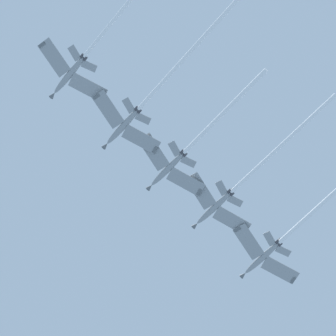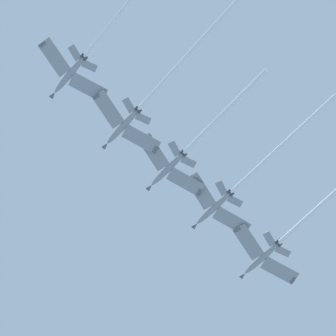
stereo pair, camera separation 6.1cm
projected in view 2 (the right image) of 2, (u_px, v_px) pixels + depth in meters
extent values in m
ellipsoid|color=gray|center=(70.00, 75.00, 173.80)|extent=(9.66, 9.43, 4.68)
cone|color=#595E60|center=(53.00, 95.00, 176.27)|extent=(2.18, 2.17, 1.60)
ellipsoid|color=black|center=(65.00, 80.00, 175.13)|extent=(2.81, 2.76, 1.65)
cube|color=gray|center=(54.00, 57.00, 172.98)|extent=(9.50, 7.74, 1.21)
cube|color=#595E60|center=(42.00, 44.00, 172.64)|extent=(1.52, 1.86, 0.62)
cube|color=gray|center=(88.00, 87.00, 173.85)|extent=(7.55, 9.55, 1.21)
cube|color=#595E60|center=(102.00, 98.00, 174.19)|extent=(1.87, 1.49, 0.62)
cube|color=gray|center=(75.00, 53.00, 171.77)|extent=(4.01, 3.25, 0.66)
cube|color=gray|center=(89.00, 66.00, 172.15)|extent=(3.17, 4.01, 0.66)
cube|color=#595E60|center=(83.00, 59.00, 173.33)|extent=(2.35, 2.28, 3.36)
cylinder|color=#38383D|center=(83.00, 56.00, 171.54)|extent=(1.41, 1.40, 1.05)
cylinder|color=#38383D|center=(85.00, 58.00, 171.61)|extent=(1.41, 1.40, 1.05)
cylinder|color=white|center=(126.00, 6.00, 165.79)|extent=(22.21, 21.56, 9.62)
ellipsoid|color=gray|center=(123.00, 126.00, 174.56)|extent=(9.56, 9.49, 4.83)
cone|color=#595E60|center=(106.00, 145.00, 177.10)|extent=(2.18, 2.18, 1.62)
ellipsoid|color=black|center=(118.00, 132.00, 175.91)|extent=(2.79, 2.78, 1.68)
cube|color=gray|center=(108.00, 109.00, 173.72)|extent=(9.51, 7.66, 1.25)
cube|color=#595E60|center=(96.00, 96.00, 173.37)|extent=(1.51, 1.86, 0.64)
cube|color=gray|center=(141.00, 139.00, 174.61)|extent=(7.61, 9.52, 1.25)
cube|color=#595E60|center=(155.00, 150.00, 174.95)|extent=(1.87, 1.50, 0.64)
cube|color=gray|center=(129.00, 105.00, 172.47)|extent=(4.01, 3.22, 0.68)
cube|color=gray|center=(143.00, 118.00, 172.85)|extent=(3.20, 4.01, 0.68)
cube|color=#595E60|center=(137.00, 111.00, 174.03)|extent=(2.34, 2.32, 3.38)
cylinder|color=#38383D|center=(137.00, 108.00, 172.23)|extent=(1.41, 1.41, 1.06)
cylinder|color=#38383D|center=(139.00, 111.00, 172.30)|extent=(1.41, 1.41, 1.06)
cylinder|color=white|center=(188.00, 55.00, 165.53)|extent=(24.74, 24.52, 11.27)
ellipsoid|color=gray|center=(168.00, 169.00, 176.57)|extent=(9.48, 9.58, 4.78)
cone|color=#595E60|center=(150.00, 187.00, 179.07)|extent=(2.17, 2.18, 1.61)
ellipsoid|color=black|center=(163.00, 174.00, 177.91)|extent=(2.78, 2.80, 1.67)
cube|color=gray|center=(154.00, 152.00, 175.73)|extent=(9.53, 7.59, 1.23)
cube|color=#595E60|center=(142.00, 139.00, 175.38)|extent=(1.50, 1.87, 0.64)
cube|color=gray|center=(186.00, 182.00, 176.62)|extent=(7.68, 9.51, 1.23)
cube|color=#595E60|center=(199.00, 192.00, 176.97)|extent=(1.86, 1.51, 0.64)
cube|color=gray|center=(175.00, 149.00, 174.50)|extent=(4.01, 3.19, 0.67)
cube|color=gray|center=(188.00, 162.00, 174.89)|extent=(3.23, 4.01, 0.67)
cube|color=#595E60|center=(182.00, 154.00, 176.07)|extent=(2.31, 2.34, 3.38)
cylinder|color=#38383D|center=(182.00, 152.00, 174.27)|extent=(1.40, 1.41, 1.06)
cylinder|color=#38383D|center=(185.00, 154.00, 174.34)|extent=(1.40, 1.41, 1.06)
cylinder|color=white|center=(224.00, 113.00, 169.03)|extent=(19.66, 19.93, 9.08)
ellipsoid|color=gray|center=(214.00, 208.00, 178.31)|extent=(9.43, 9.71, 4.46)
cone|color=#595E60|center=(195.00, 225.00, 180.63)|extent=(2.15, 2.17, 1.58)
ellipsoid|color=black|center=(208.00, 213.00, 179.60)|extent=(2.76, 2.81, 1.60)
cube|color=gray|center=(201.00, 191.00, 177.49)|extent=(9.56, 7.54, 1.14)
cube|color=#595E60|center=(189.00, 178.00, 177.14)|extent=(1.49, 1.88, 0.59)
cube|color=gray|center=(232.00, 221.00, 178.40)|extent=(7.77, 9.50, 1.14)
cube|color=#595E60|center=(245.00, 231.00, 178.76)|extent=(1.87, 1.53, 0.59)
cube|color=gray|center=(222.00, 188.00, 176.39)|extent=(4.02, 3.17, 0.63)
cube|color=gray|center=(235.00, 201.00, 176.78)|extent=(3.26, 4.01, 0.63)
cube|color=#595E60|center=(228.00, 193.00, 177.96)|extent=(2.24, 2.32, 3.33)
cylinder|color=#38383D|center=(229.00, 191.00, 176.17)|extent=(1.39, 1.40, 1.03)
cylinder|color=#38383D|center=(232.00, 194.00, 176.25)|extent=(1.39, 1.40, 1.03)
cylinder|color=white|center=(282.00, 145.00, 170.30)|extent=(23.45, 24.31, 9.75)
ellipsoid|color=gray|center=(262.00, 258.00, 179.55)|extent=(9.60, 9.54, 4.51)
cone|color=#595E60|center=(243.00, 275.00, 181.91)|extent=(2.17, 2.16, 1.58)
ellipsoid|color=black|center=(256.00, 262.00, 180.85)|extent=(2.79, 2.78, 1.61)
cube|color=gray|center=(248.00, 242.00, 178.73)|extent=(9.52, 7.68, 1.15)
cube|color=#595E60|center=(237.00, 230.00, 178.40)|extent=(1.51, 1.87, 0.60)
cube|color=gray|center=(280.00, 271.00, 179.62)|extent=(7.63, 9.54, 1.15)
cube|color=#595E60|center=(293.00, 281.00, 179.97)|extent=(1.88, 1.51, 0.60)
cube|color=gray|center=(269.00, 239.00, 177.60)|extent=(4.01, 3.23, 0.63)
cube|color=gray|center=(283.00, 251.00, 177.98)|extent=(3.21, 4.01, 0.63)
cube|color=#595E60|center=(276.00, 243.00, 179.16)|extent=(2.30, 2.28, 3.34)
cylinder|color=#38383D|center=(277.00, 242.00, 177.38)|extent=(1.40, 1.40, 1.04)
cylinder|color=#38383D|center=(280.00, 244.00, 177.45)|extent=(1.40, 1.40, 1.04)
cylinder|color=white|center=(328.00, 198.00, 171.57)|extent=(23.33, 23.15, 9.74)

